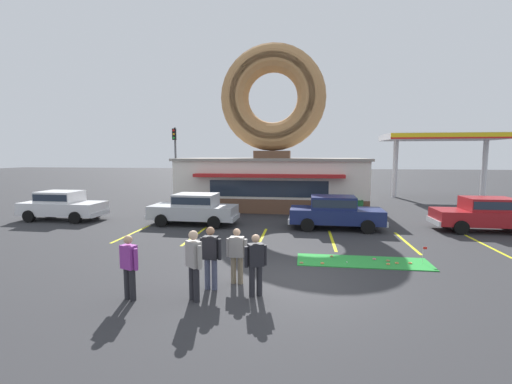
{
  "coord_description": "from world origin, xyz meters",
  "views": [
    {
      "loc": [
        0.28,
        -9.46,
        3.59
      ],
      "look_at": [
        -1.7,
        5.0,
        2.0
      ],
      "focal_mm": 24.0,
      "sensor_mm": 36.0,
      "label": 1
    }
  ],
  "objects_px": {
    "golf_ball": "(347,262)",
    "pedestrian_clipboard_woman": "(211,255)",
    "pedestrian_hooded_kid": "(237,253)",
    "traffic_light_pole": "(175,153)",
    "pedestrian_leather_jacket_man": "(256,262)",
    "car_red": "(486,213)",
    "pedestrian_blue_sweater_man": "(129,264)",
    "putting_flag_pin": "(424,251)",
    "car_silver": "(194,208)",
    "car_navy": "(335,211)",
    "car_white": "(62,204)",
    "pedestrian_beanie_man": "(194,262)",
    "trash_bin": "(358,208)"
  },
  "relations": [
    {
      "from": "car_white",
      "to": "pedestrian_beanie_man",
      "type": "bearing_deg",
      "value": -41.14
    },
    {
      "from": "pedestrian_leather_jacket_man",
      "to": "car_white",
      "type": "bearing_deg",
      "value": 144.01
    },
    {
      "from": "pedestrian_clipboard_woman",
      "to": "traffic_light_pole",
      "type": "xyz_separation_m",
      "value": [
        -7.98,
        18.37,
        2.76
      ]
    },
    {
      "from": "car_red",
      "to": "car_silver",
      "type": "bearing_deg",
      "value": -178.68
    },
    {
      "from": "putting_flag_pin",
      "to": "car_white",
      "type": "height_order",
      "value": "car_white"
    },
    {
      "from": "pedestrian_leather_jacket_man",
      "to": "trash_bin",
      "type": "bearing_deg",
      "value": 69.93
    },
    {
      "from": "car_white",
      "to": "pedestrian_leather_jacket_man",
      "type": "distance_m",
      "value": 14.84
    },
    {
      "from": "putting_flag_pin",
      "to": "traffic_light_pole",
      "type": "height_order",
      "value": "traffic_light_pole"
    },
    {
      "from": "car_navy",
      "to": "car_white",
      "type": "relative_size",
      "value": 1.0
    },
    {
      "from": "golf_ball",
      "to": "pedestrian_clipboard_woman",
      "type": "relative_size",
      "value": 0.02
    },
    {
      "from": "pedestrian_blue_sweater_man",
      "to": "pedestrian_leather_jacket_man",
      "type": "bearing_deg",
      "value": 11.9
    },
    {
      "from": "trash_bin",
      "to": "putting_flag_pin",
      "type": "bearing_deg",
      "value": -84.87
    },
    {
      "from": "pedestrian_clipboard_woman",
      "to": "trash_bin",
      "type": "xyz_separation_m",
      "value": [
        5.63,
        11.73,
        -0.45
      ]
    },
    {
      "from": "car_white",
      "to": "car_silver",
      "type": "relative_size",
      "value": 0.99
    },
    {
      "from": "putting_flag_pin",
      "to": "car_red",
      "type": "relative_size",
      "value": 0.12
    },
    {
      "from": "pedestrian_clipboard_woman",
      "to": "car_silver",
      "type": "bearing_deg",
      "value": 110.78
    },
    {
      "from": "golf_ball",
      "to": "car_navy",
      "type": "xyz_separation_m",
      "value": [
        0.08,
        5.47,
        0.82
      ]
    },
    {
      "from": "car_silver",
      "to": "pedestrian_clipboard_woman",
      "type": "xyz_separation_m",
      "value": [
        3.13,
        -8.24,
        0.07
      ]
    },
    {
      "from": "car_white",
      "to": "traffic_light_pole",
      "type": "height_order",
      "value": "traffic_light_pole"
    },
    {
      "from": "car_navy",
      "to": "pedestrian_clipboard_woman",
      "type": "distance_m",
      "value": 9.09
    },
    {
      "from": "pedestrian_leather_jacket_man",
      "to": "pedestrian_beanie_man",
      "type": "height_order",
      "value": "pedestrian_beanie_man"
    },
    {
      "from": "pedestrian_beanie_man",
      "to": "car_navy",
      "type": "bearing_deg",
      "value": 64.91
    },
    {
      "from": "pedestrian_hooded_kid",
      "to": "car_navy",
      "type": "bearing_deg",
      "value": 66.35
    },
    {
      "from": "pedestrian_hooded_kid",
      "to": "pedestrian_leather_jacket_man",
      "type": "xyz_separation_m",
      "value": [
        0.64,
        -0.77,
        0.02
      ]
    },
    {
      "from": "pedestrian_clipboard_woman",
      "to": "pedestrian_beanie_man",
      "type": "xyz_separation_m",
      "value": [
        -0.22,
        -0.76,
        0.04
      ]
    },
    {
      "from": "car_red",
      "to": "car_silver",
      "type": "xyz_separation_m",
      "value": [
        -14.07,
        -0.33,
        0.0
      ]
    },
    {
      "from": "car_navy",
      "to": "trash_bin",
      "type": "relative_size",
      "value": 4.7
    },
    {
      "from": "car_white",
      "to": "pedestrian_leather_jacket_man",
      "type": "xyz_separation_m",
      "value": [
        12.01,
        -8.72,
        0.01
      ]
    },
    {
      "from": "putting_flag_pin",
      "to": "pedestrian_blue_sweater_man",
      "type": "relative_size",
      "value": 0.34
    },
    {
      "from": "putting_flag_pin",
      "to": "pedestrian_leather_jacket_man",
      "type": "relative_size",
      "value": 0.34
    },
    {
      "from": "golf_ball",
      "to": "pedestrian_blue_sweater_man",
      "type": "distance_m",
      "value": 6.81
    },
    {
      "from": "car_white",
      "to": "pedestrian_hooded_kid",
      "type": "xyz_separation_m",
      "value": [
        11.37,
        -7.95,
        -0.01
      ]
    },
    {
      "from": "putting_flag_pin",
      "to": "trash_bin",
      "type": "bearing_deg",
      "value": 95.13
    },
    {
      "from": "golf_ball",
      "to": "putting_flag_pin",
      "type": "height_order",
      "value": "putting_flag_pin"
    },
    {
      "from": "golf_ball",
      "to": "traffic_light_pole",
      "type": "relative_size",
      "value": 0.01
    },
    {
      "from": "pedestrian_beanie_man",
      "to": "traffic_light_pole",
      "type": "height_order",
      "value": "traffic_light_pole"
    },
    {
      "from": "traffic_light_pole",
      "to": "pedestrian_clipboard_woman",
      "type": "bearing_deg",
      "value": -66.51
    },
    {
      "from": "pedestrian_beanie_man",
      "to": "putting_flag_pin",
      "type": "bearing_deg",
      "value": 29.96
    },
    {
      "from": "car_silver",
      "to": "pedestrian_hooded_kid",
      "type": "height_order",
      "value": "car_silver"
    },
    {
      "from": "putting_flag_pin",
      "to": "pedestrian_blue_sweater_man",
      "type": "height_order",
      "value": "pedestrian_blue_sweater_man"
    },
    {
      "from": "car_white",
      "to": "golf_ball",
      "type": "bearing_deg",
      "value": -21.43
    },
    {
      "from": "car_white",
      "to": "pedestrian_clipboard_woman",
      "type": "xyz_separation_m",
      "value": [
        10.76,
        -8.45,
        0.07
      ]
    },
    {
      "from": "golf_ball",
      "to": "pedestrian_clipboard_woman",
      "type": "distance_m",
      "value": 4.82
    },
    {
      "from": "pedestrian_clipboard_woman",
      "to": "pedestrian_blue_sweater_man",
      "type": "bearing_deg",
      "value": -153.4
    },
    {
      "from": "car_silver",
      "to": "car_white",
      "type": "bearing_deg",
      "value": 178.41
    },
    {
      "from": "car_red",
      "to": "pedestrian_blue_sweater_man",
      "type": "xyz_separation_m",
      "value": [
        -12.77,
        -9.48,
        0.03
      ]
    },
    {
      "from": "car_white",
      "to": "pedestrian_clipboard_woman",
      "type": "height_order",
      "value": "pedestrian_clipboard_woman"
    },
    {
      "from": "car_red",
      "to": "pedestrian_clipboard_woman",
      "type": "xyz_separation_m",
      "value": [
        -10.94,
        -8.57,
        0.07
      ]
    },
    {
      "from": "pedestrian_leather_jacket_man",
      "to": "pedestrian_clipboard_woman",
      "type": "xyz_separation_m",
      "value": [
        -1.25,
        0.27,
        0.06
      ]
    },
    {
      "from": "pedestrian_hooded_kid",
      "to": "traffic_light_pole",
      "type": "bearing_deg",
      "value": 115.68
    }
  ]
}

